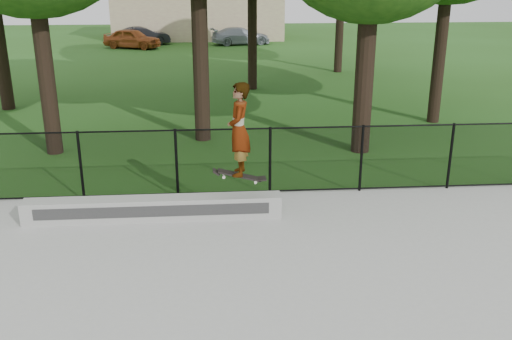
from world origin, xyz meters
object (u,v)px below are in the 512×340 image
object	(u,v)px
car_b	(142,36)
car_c	(241,36)
car_a	(132,38)
grind_ledge	(154,208)
skater_airborne	(239,131)

from	to	relation	value
car_b	car_c	world-z (taller)	car_b
car_a	car_b	distance (m)	1.82
grind_ledge	car_c	xyz separation A→B (m)	(3.24, 28.73, 0.29)
car_a	skater_airborne	world-z (taller)	skater_airborne
grind_ledge	car_a	xyz separation A→B (m)	(-3.80, 27.29, 0.34)
car_a	skater_airborne	size ratio (longest dim) A/B	1.87
skater_airborne	car_b	bearing A→B (deg)	99.73
car_c	car_a	bearing A→B (deg)	90.57
skater_airborne	grind_ledge	bearing A→B (deg)	173.76
car_a	car_b	world-z (taller)	car_a
car_c	skater_airborne	bearing A→B (deg)	165.93
car_c	skater_airborne	xyz separation A→B (m)	(-1.56, -28.91, 1.29)
car_a	car_c	xyz separation A→B (m)	(7.04, 1.44, -0.05)
car_b	car_c	size ratio (longest dim) A/B	0.90
skater_airborne	car_c	bearing A→B (deg)	86.90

